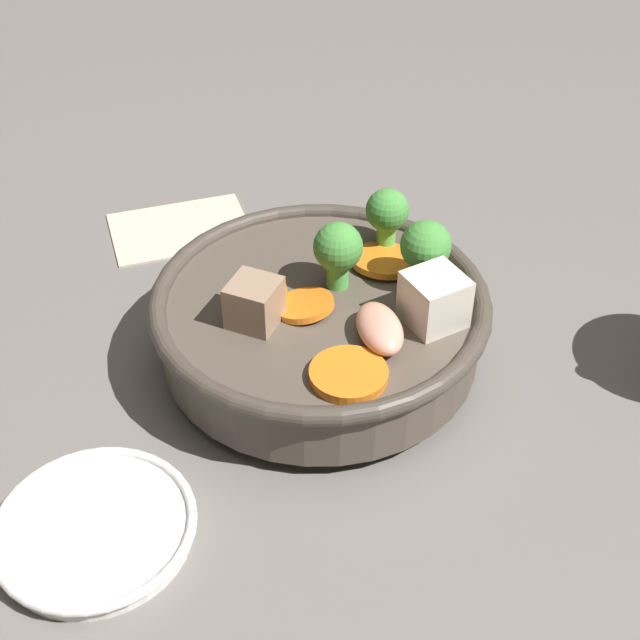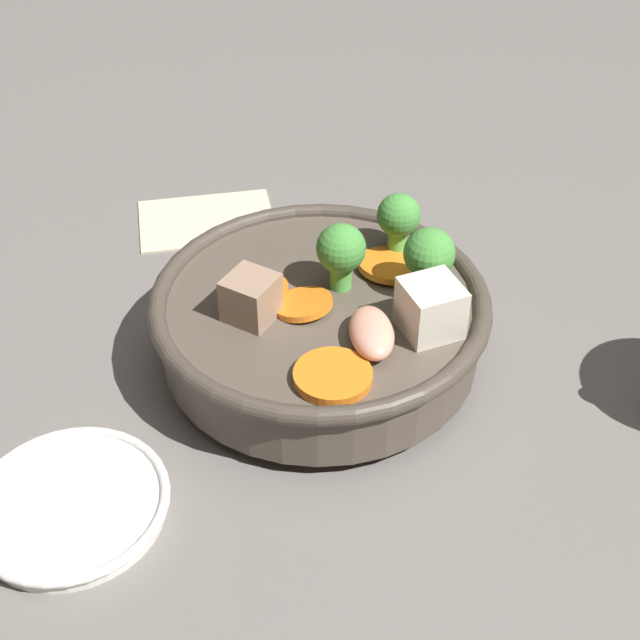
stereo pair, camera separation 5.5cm
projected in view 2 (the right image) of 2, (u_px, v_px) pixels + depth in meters
name	position (u px, v px, depth m)	size (l,w,h in m)	color
ground_plane	(320.00, 360.00, 0.61)	(3.00, 3.00, 0.00)	slate
stirfry_bowl	(323.00, 317.00, 0.58)	(0.22, 0.22, 0.10)	#51473D
side_saucer	(71.00, 505.00, 0.50)	(0.11, 0.11, 0.01)	white
napkin	(207.00, 219.00, 0.74)	(0.12, 0.10, 0.00)	beige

